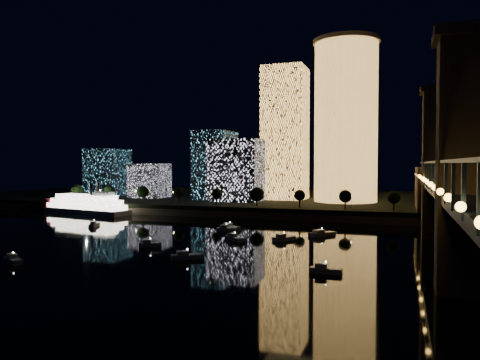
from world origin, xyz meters
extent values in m
plane|color=black|center=(0.00, 0.00, 0.00)|extent=(520.00, 520.00, 0.00)
cube|color=black|center=(0.00, 160.00, 2.50)|extent=(420.00, 160.00, 5.00)
cube|color=#6B5E4C|center=(0.00, 82.00, 1.50)|extent=(420.00, 6.00, 3.00)
cylinder|color=#EFA84C|center=(25.25, 129.36, 45.65)|extent=(32.00, 32.00, 81.29)
cylinder|color=#6B5E4C|center=(25.25, 129.36, 87.29)|extent=(34.00, 34.00, 2.00)
cube|color=#EFA84C|center=(-8.57, 136.33, 41.39)|extent=(22.88, 22.88, 72.79)
cube|color=white|center=(-29.99, 116.44, 21.26)|extent=(26.41, 22.35, 32.51)
cube|color=#55C0E8|center=(-46.48, 126.16, 23.93)|extent=(18.93, 24.61, 37.86)
cube|color=white|center=(-86.42, 122.90, 14.88)|extent=(19.76, 17.96, 19.76)
cube|color=#55C0E8|center=(-117.25, 125.76, 19.29)|extent=(20.42, 22.46, 28.59)
cube|color=navy|center=(65.00, 0.00, 18.00)|extent=(10.00, 260.00, 2.00)
cube|color=#6B5E4C|center=(65.00, 50.00, 24.00)|extent=(11.00, 9.00, 48.00)
cube|color=#6B5E4C|center=(65.00, -20.00, 24.00)|extent=(11.00, 9.00, 48.00)
cube|color=#6B5E4C|center=(65.00, 50.00, 49.00)|extent=(13.00, 11.00, 2.00)
cube|color=#6B5E4C|center=(65.00, -20.00, 49.00)|extent=(13.00, 11.00, 2.00)
cube|color=navy|center=(60.00, 0.00, 25.00)|extent=(0.50, 150.00, 0.50)
cube|color=#6B5E4C|center=(65.00, 100.00, 11.50)|extent=(12.00, 40.00, 23.00)
cube|color=navy|center=(60.00, -60.00, 21.50)|extent=(0.50, 0.50, 7.00)
cube|color=navy|center=(60.00, -36.00, 21.50)|extent=(0.50, 0.50, 7.00)
cube|color=navy|center=(60.00, -12.00, 21.50)|extent=(0.50, 0.50, 7.00)
cube|color=navy|center=(60.00, 12.00, 21.50)|extent=(0.50, 0.50, 7.00)
cube|color=navy|center=(60.00, 36.00, 21.50)|extent=(0.50, 0.50, 7.00)
cube|color=navy|center=(60.00, 60.00, 21.50)|extent=(0.50, 0.50, 7.00)
sphere|color=#FFAB38|center=(59.50, -45.00, 19.80)|extent=(1.20, 1.20, 1.20)
sphere|color=#FFAB38|center=(59.50, 0.00, 19.80)|extent=(1.20, 1.20, 1.20)
sphere|color=#FFAB38|center=(59.50, 45.00, 19.80)|extent=(1.20, 1.20, 1.20)
sphere|color=#FFAB38|center=(59.50, 90.00, 19.80)|extent=(1.20, 1.20, 1.20)
cube|color=silver|center=(-94.28, 74.78, 1.25)|extent=(51.13, 20.97, 2.49)
cube|color=white|center=(-94.28, 74.78, 3.64)|extent=(46.86, 19.14, 2.29)
cube|color=white|center=(-94.28, 74.78, 5.92)|extent=(42.58, 17.31, 2.29)
cube|color=white|center=(-94.28, 74.78, 8.21)|extent=(36.26, 15.07, 2.29)
cube|color=silver|center=(-82.06, 72.34, 10.18)|extent=(9.37, 7.74, 1.87)
cylinder|color=black|center=(-88.58, 71.52, 12.47)|extent=(1.45, 1.45, 6.23)
cylinder|color=black|center=(-87.76, 75.59, 12.47)|extent=(1.45, 1.45, 6.23)
cylinder|color=maroon|center=(-118.73, 79.66, 3.12)|extent=(8.96, 10.59, 7.27)
cube|color=silver|center=(-60.58, 35.72, 0.60)|extent=(3.68, 6.91, 1.20)
cube|color=silver|center=(-60.34, 34.77, 1.70)|extent=(2.23, 2.66, 1.00)
sphere|color=white|center=(-60.58, 35.72, 2.60)|extent=(0.36, 0.36, 0.36)
cube|color=silver|center=(27.50, 41.70, 0.60)|extent=(8.62, 9.69, 1.20)
cube|color=silver|center=(26.58, 40.54, 1.70)|extent=(4.16, 4.30, 1.00)
sphere|color=white|center=(27.50, 41.70, 2.60)|extent=(0.36, 0.36, 0.36)
cube|color=silver|center=(-37.72, -27.31, 0.60)|extent=(7.84, 5.79, 1.20)
cube|color=silver|center=(-38.72, -26.76, 1.70)|extent=(3.28, 3.01, 1.00)
sphere|color=white|center=(-37.72, -27.31, 2.60)|extent=(0.36, 0.36, 0.36)
cube|color=silver|center=(2.75, 22.68, 0.60)|extent=(8.43, 7.50, 1.20)
cube|color=silver|center=(1.74, 23.48, 1.70)|extent=(3.74, 3.62, 1.00)
sphere|color=white|center=(2.75, 22.68, 2.60)|extent=(0.36, 0.36, 0.36)
cube|color=silver|center=(-7.96, 46.94, 0.60)|extent=(9.11, 6.52, 1.20)
cube|color=silver|center=(-9.14, 47.54, 1.70)|extent=(3.78, 3.44, 1.00)
sphere|color=white|center=(-7.96, 46.94, 2.60)|extent=(0.36, 0.36, 0.36)
cube|color=silver|center=(17.62, 27.96, 0.60)|extent=(6.92, 7.73, 1.20)
cube|color=silver|center=(16.88, 27.03, 1.70)|extent=(3.33, 3.44, 1.00)
sphere|color=white|center=(17.62, 27.96, 2.60)|extent=(0.36, 0.36, 0.36)
cube|color=silver|center=(1.02, -8.77, 0.60)|extent=(8.38, 6.87, 1.20)
cube|color=silver|center=(-0.01, -9.47, 1.70)|extent=(3.62, 3.42, 1.00)
sphere|color=white|center=(1.02, -8.77, 2.60)|extent=(0.36, 0.36, 0.36)
cube|color=silver|center=(37.24, -12.81, 0.60)|extent=(7.17, 2.37, 1.20)
cube|color=silver|center=(36.17, -12.80, 1.70)|extent=(2.52, 1.89, 1.00)
sphere|color=white|center=(37.24, -12.81, 2.60)|extent=(0.36, 0.36, 0.36)
cube|color=silver|center=(-7.33, 41.45, 0.60)|extent=(7.25, 4.18, 1.20)
cube|color=silver|center=(-8.31, 41.14, 1.70)|extent=(2.85, 2.44, 1.00)
sphere|color=white|center=(-7.33, 41.45, 2.60)|extent=(0.36, 0.36, 0.36)
cube|color=silver|center=(-16.93, 3.53, 0.60)|extent=(6.83, 4.56, 1.20)
cube|color=silver|center=(-17.83, 3.14, 1.70)|extent=(2.78, 2.48, 1.00)
sphere|color=white|center=(-16.93, 3.53, 2.60)|extent=(0.36, 0.36, 0.36)
cylinder|color=black|center=(-110.00, 88.00, 7.00)|extent=(0.70, 0.70, 4.00)
sphere|color=black|center=(-110.00, 88.00, 10.50)|extent=(6.45, 6.45, 6.45)
cylinder|color=black|center=(-90.00, 88.00, 7.00)|extent=(0.70, 0.70, 4.00)
sphere|color=black|center=(-90.00, 88.00, 10.50)|extent=(5.58, 5.58, 5.58)
cylinder|color=black|center=(-70.00, 88.00, 7.00)|extent=(0.70, 0.70, 4.00)
sphere|color=black|center=(-70.00, 88.00, 10.50)|extent=(6.00, 6.00, 6.00)
cylinder|color=black|center=(-50.00, 88.00, 7.00)|extent=(0.70, 0.70, 4.00)
sphere|color=black|center=(-50.00, 88.00, 10.50)|extent=(5.32, 5.32, 5.32)
cylinder|color=black|center=(-30.00, 88.00, 7.00)|extent=(0.70, 0.70, 4.00)
sphere|color=black|center=(-30.00, 88.00, 10.50)|extent=(5.11, 5.11, 5.11)
cylinder|color=black|center=(-10.00, 88.00, 7.00)|extent=(0.70, 0.70, 4.00)
sphere|color=black|center=(-10.00, 88.00, 10.50)|extent=(6.67, 6.67, 6.67)
cylinder|color=black|center=(10.00, 88.00, 7.00)|extent=(0.70, 0.70, 4.00)
sphere|color=black|center=(10.00, 88.00, 10.50)|extent=(5.01, 5.01, 5.01)
cylinder|color=black|center=(30.00, 88.00, 7.00)|extent=(0.70, 0.70, 4.00)
sphere|color=black|center=(30.00, 88.00, 10.50)|extent=(5.62, 5.62, 5.62)
cylinder|color=black|center=(50.00, 88.00, 7.00)|extent=(0.70, 0.70, 4.00)
sphere|color=black|center=(50.00, 88.00, 10.50)|extent=(5.27, 5.27, 5.27)
cylinder|color=black|center=(-100.00, 94.00, 7.50)|extent=(0.24, 0.24, 5.00)
sphere|color=#FFCC7F|center=(-100.00, 94.00, 10.30)|extent=(0.70, 0.70, 0.70)
cylinder|color=black|center=(-78.00, 94.00, 7.50)|extent=(0.24, 0.24, 5.00)
sphere|color=#FFCC7F|center=(-78.00, 94.00, 10.30)|extent=(0.70, 0.70, 0.70)
cylinder|color=black|center=(-56.00, 94.00, 7.50)|extent=(0.24, 0.24, 5.00)
sphere|color=#FFCC7F|center=(-56.00, 94.00, 10.30)|extent=(0.70, 0.70, 0.70)
cylinder|color=black|center=(-34.00, 94.00, 7.50)|extent=(0.24, 0.24, 5.00)
sphere|color=#FFCC7F|center=(-34.00, 94.00, 10.30)|extent=(0.70, 0.70, 0.70)
cylinder|color=black|center=(-12.00, 94.00, 7.50)|extent=(0.24, 0.24, 5.00)
sphere|color=#FFCC7F|center=(-12.00, 94.00, 10.30)|extent=(0.70, 0.70, 0.70)
cylinder|color=black|center=(10.00, 94.00, 7.50)|extent=(0.24, 0.24, 5.00)
sphere|color=#FFCC7F|center=(10.00, 94.00, 10.30)|extent=(0.70, 0.70, 0.70)
cylinder|color=black|center=(32.00, 94.00, 7.50)|extent=(0.24, 0.24, 5.00)
sphere|color=#FFCC7F|center=(32.00, 94.00, 10.30)|extent=(0.70, 0.70, 0.70)
camera|label=1|loc=(53.28, -117.53, 24.63)|focal=35.00mm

